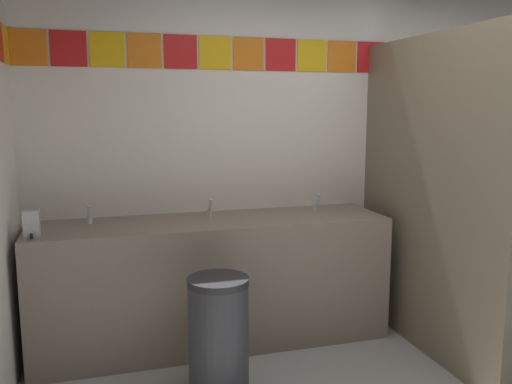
% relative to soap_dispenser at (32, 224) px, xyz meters
% --- Properties ---
extents(wall_back, '(4.37, 0.09, 2.66)m').
position_rel_soap_dispenser_xyz_m(wall_back, '(2.06, 0.53, 0.39)').
color(wall_back, silver).
rests_on(wall_back, ground_plane).
extents(vanity_counter, '(2.38, 0.61, 0.86)m').
position_rel_soap_dispenser_xyz_m(vanity_counter, '(1.11, 0.19, -0.50)').
color(vanity_counter, gray).
rests_on(vanity_counter, ground_plane).
extents(faucet_left, '(0.04, 0.10, 0.14)m').
position_rel_soap_dispenser_xyz_m(faucet_left, '(0.32, 0.28, -0.03)').
color(faucet_left, silver).
rests_on(faucet_left, vanity_counter).
extents(faucet_center, '(0.04, 0.10, 0.14)m').
position_rel_soap_dispenser_xyz_m(faucet_center, '(1.11, 0.28, -0.03)').
color(faucet_center, silver).
rests_on(faucet_center, vanity_counter).
extents(faucet_right, '(0.04, 0.10, 0.14)m').
position_rel_soap_dispenser_xyz_m(faucet_right, '(1.90, 0.28, -0.03)').
color(faucet_right, silver).
rests_on(faucet_right, vanity_counter).
extents(soap_dispenser, '(0.09, 0.09, 0.16)m').
position_rel_soap_dispenser_xyz_m(soap_dispenser, '(0.00, 0.00, 0.00)').
color(soap_dispenser, '#B7BABF').
rests_on(soap_dispenser, vanity_counter).
extents(stall_divider, '(0.92, 1.58, 2.07)m').
position_rel_soap_dispenser_xyz_m(stall_divider, '(2.58, -0.56, 0.10)').
color(stall_divider, '#726651').
rests_on(stall_divider, ground_plane).
extents(toilet, '(0.39, 0.49, 0.74)m').
position_rel_soap_dispenser_xyz_m(toilet, '(2.99, 0.04, -0.64)').
color(toilet, white).
rests_on(toilet, ground_plane).
extents(trash_bin, '(0.35, 0.35, 0.68)m').
position_rel_soap_dispenser_xyz_m(trash_bin, '(1.00, -0.49, -0.60)').
color(trash_bin, '#333338').
rests_on(trash_bin, ground_plane).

